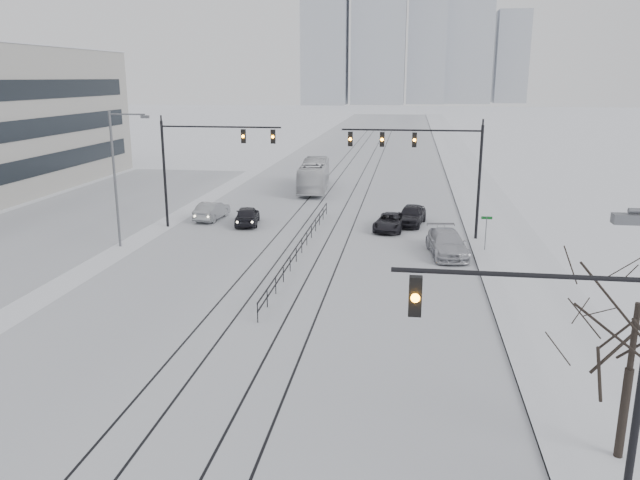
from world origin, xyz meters
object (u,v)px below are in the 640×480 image
at_px(bare_tree, 636,320).
at_px(sedan_sb_inner, 247,216).
at_px(sedan_nb_far, 411,215).
at_px(sedan_nb_front, 390,222).
at_px(traffic_mast_near, 573,359).
at_px(sedan_nb_right, 447,244).
at_px(sedan_sb_outer, 212,211).
at_px(box_truck, 314,176).

relative_size(bare_tree, sedan_sb_inner, 1.41).
bearing_deg(sedan_nb_far, sedan_nb_front, -117.48).
bearing_deg(traffic_mast_near, sedan_nb_right, 93.45).
height_order(sedan_sb_inner, sedan_nb_right, sedan_nb_right).
height_order(traffic_mast_near, sedan_nb_far, traffic_mast_near).
bearing_deg(sedan_nb_front, bare_tree, -66.22).
xyz_separation_m(sedan_nb_front, sedan_nb_right, (3.83, -6.32, 0.16)).
height_order(sedan_sb_outer, box_truck, box_truck).
height_order(traffic_mast_near, sedan_sb_inner, traffic_mast_near).
xyz_separation_m(bare_tree, sedan_sb_outer, (-22.05, 29.78, -3.77)).
relative_size(sedan_nb_front, sedan_nb_far, 0.98).
height_order(sedan_sb_inner, box_truck, box_truck).
bearing_deg(sedan_nb_front, sedan_nb_right, -50.33).
bearing_deg(sedan_nb_far, sedan_sb_inner, -161.57).
distance_m(sedan_sb_outer, box_truck, 15.65).
bearing_deg(sedan_nb_right, bare_tree, -87.09).
bearing_deg(sedan_sb_inner, sedan_nb_front, 169.35).
bearing_deg(sedan_sb_outer, box_truck, -108.40).
relative_size(traffic_mast_near, sedan_sb_inner, 1.62).
bearing_deg(box_truck, sedan_nb_right, 113.89).
bearing_deg(sedan_nb_right, sedan_nb_front, 114.03).
bearing_deg(bare_tree, box_truck, 109.87).
xyz_separation_m(sedan_sb_inner, sedan_nb_right, (14.86, -6.52, 0.05)).
relative_size(bare_tree, sedan_nb_far, 1.34).
xyz_separation_m(bare_tree, box_truck, (-15.97, 44.17, -2.99)).
relative_size(sedan_nb_far, box_truck, 0.42).
distance_m(bare_tree, box_truck, 47.07).
bearing_deg(sedan_nb_far, sedan_nb_right, -64.39).
bearing_deg(traffic_mast_near, bare_tree, 51.24).
distance_m(sedan_sb_inner, box_truck, 16.05).
bearing_deg(sedan_sb_inner, sedan_sb_outer, -32.45).
relative_size(sedan_sb_inner, sedan_sb_outer, 0.99).
xyz_separation_m(sedan_nb_front, sedan_nb_far, (1.55, 2.01, 0.15)).
distance_m(traffic_mast_near, sedan_sb_inner, 35.61).
bearing_deg(traffic_mast_near, sedan_sb_inner, 117.52).
bearing_deg(sedan_sb_inner, box_truck, -109.66).
xyz_separation_m(sedan_sb_outer, sedan_nb_far, (15.86, 0.42, 0.06)).
relative_size(sedan_sb_inner, sedan_nb_far, 0.95).
distance_m(sedan_nb_right, box_truck, 25.36).
distance_m(sedan_sb_inner, sedan_sb_outer, 3.56).
xyz_separation_m(traffic_mast_near, sedan_sb_outer, (-19.64, 32.78, -3.84)).
distance_m(traffic_mast_near, sedan_nb_far, 33.63).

